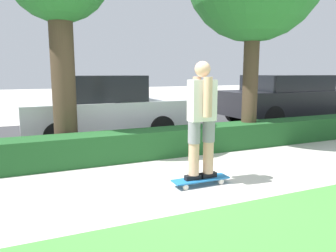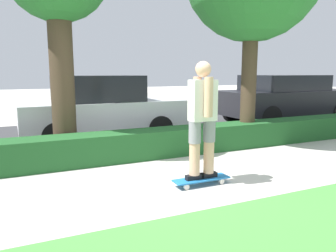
{
  "view_description": "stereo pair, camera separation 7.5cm",
  "coord_description": "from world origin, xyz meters",
  "px_view_note": "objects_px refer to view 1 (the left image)",
  "views": [
    {
      "loc": [
        -1.99,
        -4.18,
        1.62
      ],
      "look_at": [
        0.11,
        0.6,
        0.76
      ],
      "focal_mm": 35.0,
      "sensor_mm": 36.0,
      "label": 1
    },
    {
      "loc": [
        -2.06,
        -4.15,
        1.62
      ],
      "look_at": [
        0.11,
        0.6,
        0.76
      ],
      "focal_mm": 35.0,
      "sensor_mm": 36.0,
      "label": 2
    }
  ],
  "objects_px": {
    "skateboard": "(201,180)",
    "parked_car_middle": "(103,107)",
    "skater_person": "(202,118)",
    "parked_car_rear": "(288,98)"
  },
  "relations": [
    {
      "from": "skateboard",
      "to": "skater_person",
      "type": "height_order",
      "value": "skater_person"
    },
    {
      "from": "skateboard",
      "to": "parked_car_middle",
      "type": "bearing_deg",
      "value": 97.75
    },
    {
      "from": "parked_car_middle",
      "to": "parked_car_rear",
      "type": "bearing_deg",
      "value": -1.22
    },
    {
      "from": "skateboard",
      "to": "skater_person",
      "type": "distance_m",
      "value": 0.91
    },
    {
      "from": "skater_person",
      "to": "parked_car_middle",
      "type": "relative_size",
      "value": 0.43
    },
    {
      "from": "parked_car_middle",
      "to": "parked_car_rear",
      "type": "relative_size",
      "value": 0.84
    },
    {
      "from": "skateboard",
      "to": "parked_car_rear",
      "type": "bearing_deg",
      "value": 36.27
    },
    {
      "from": "skateboard",
      "to": "parked_car_middle",
      "type": "relative_size",
      "value": 0.22
    },
    {
      "from": "skateboard",
      "to": "parked_car_middle",
      "type": "height_order",
      "value": "parked_car_middle"
    },
    {
      "from": "skater_person",
      "to": "parked_car_middle",
      "type": "distance_m",
      "value": 3.95
    }
  ]
}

